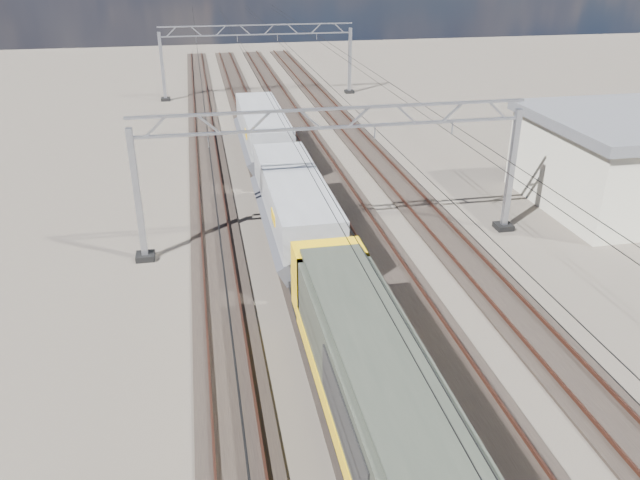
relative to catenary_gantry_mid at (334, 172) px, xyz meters
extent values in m
plane|color=black|center=(0.00, -4.00, -3.91)|extent=(160.00, 160.00, 0.00)
cube|color=black|center=(-6.00, -4.00, -3.85)|extent=(2.60, 140.00, 0.12)
cube|color=brown|center=(-6.72, -4.00, -3.69)|extent=(0.08, 140.00, 0.16)
cube|color=brown|center=(-5.28, -4.00, -3.69)|extent=(0.08, 140.00, 0.16)
cube|color=black|center=(-2.00, -4.00, -3.85)|extent=(2.60, 140.00, 0.12)
cube|color=brown|center=(-2.72, -4.00, -3.69)|extent=(0.08, 140.00, 0.16)
cube|color=brown|center=(-1.28, -4.00, -3.69)|extent=(0.08, 140.00, 0.16)
cube|color=black|center=(2.00, -4.00, -3.85)|extent=(2.60, 140.00, 0.12)
cube|color=brown|center=(1.28, -4.00, -3.69)|extent=(0.08, 140.00, 0.16)
cube|color=brown|center=(2.72, -4.00, -3.69)|extent=(0.08, 140.00, 0.16)
cube|color=black|center=(6.00, -4.00, -3.85)|extent=(2.60, 140.00, 0.12)
cube|color=brown|center=(5.28, -4.00, -3.69)|extent=(0.08, 140.00, 0.16)
cube|color=brown|center=(6.72, -4.00, -3.69)|extent=(0.08, 140.00, 0.16)
cube|color=#9598A2|center=(-9.50, 0.00, -0.61)|extent=(0.30, 0.30, 6.60)
cube|color=#9598A2|center=(9.50, 0.00, -0.61)|extent=(0.30, 0.30, 6.60)
cube|color=black|center=(-9.50, 0.00, -3.76)|extent=(0.90, 0.90, 0.30)
cube|color=black|center=(9.50, 0.00, -3.76)|extent=(0.90, 0.90, 0.30)
cube|color=#9598A2|center=(0.00, 0.00, 3.14)|extent=(19.30, 0.18, 0.12)
cube|color=#9598A2|center=(0.00, 0.00, 2.24)|extent=(19.30, 0.18, 0.12)
cube|color=#9598A2|center=(-8.31, 0.00, 2.69)|extent=(1.03, 0.10, 0.94)
cube|color=#9598A2|center=(-5.94, 0.00, 2.69)|extent=(1.03, 0.10, 0.94)
cube|color=#9598A2|center=(-3.56, 0.00, 2.69)|extent=(1.03, 0.10, 0.94)
cube|color=#9598A2|center=(-1.19, 0.00, 2.69)|extent=(1.03, 0.10, 0.94)
cube|color=#9598A2|center=(1.19, 0.00, 2.69)|extent=(1.03, 0.10, 0.94)
cube|color=#9598A2|center=(3.56, 0.00, 2.69)|extent=(1.03, 0.10, 0.94)
cube|color=#9598A2|center=(5.94, 0.00, 2.69)|extent=(1.03, 0.10, 0.94)
cube|color=#9598A2|center=(8.31, 0.00, 2.69)|extent=(1.03, 0.10, 0.94)
cube|color=#9598A2|center=(-6.00, 0.00, 1.92)|extent=(0.06, 0.06, 0.65)
cube|color=#9598A2|center=(-2.00, 0.00, 1.92)|extent=(0.06, 0.06, 0.65)
cube|color=#9598A2|center=(2.00, 0.00, 1.92)|extent=(0.06, 0.06, 0.65)
cube|color=#9598A2|center=(6.00, 0.00, 1.92)|extent=(0.06, 0.06, 0.65)
cube|color=#9598A2|center=(-9.50, 36.00, -0.61)|extent=(0.30, 0.30, 6.60)
cube|color=#9598A2|center=(9.50, 36.00, -0.61)|extent=(0.30, 0.30, 6.60)
cube|color=black|center=(-9.50, 36.00, -3.76)|extent=(0.90, 0.90, 0.30)
cube|color=black|center=(9.50, 36.00, -3.76)|extent=(0.90, 0.90, 0.30)
cube|color=#9598A2|center=(0.00, 36.00, 3.14)|extent=(19.30, 0.18, 0.12)
cube|color=#9598A2|center=(0.00, 36.00, 2.24)|extent=(19.30, 0.18, 0.12)
cube|color=#9598A2|center=(-8.31, 36.00, 2.69)|extent=(1.03, 0.10, 0.94)
cube|color=#9598A2|center=(-5.94, 36.00, 2.69)|extent=(1.03, 0.10, 0.94)
cube|color=#9598A2|center=(-3.56, 36.00, 2.69)|extent=(1.03, 0.10, 0.94)
cube|color=#9598A2|center=(-1.19, 36.00, 2.69)|extent=(1.03, 0.10, 0.94)
cube|color=#9598A2|center=(1.19, 36.00, 2.69)|extent=(1.03, 0.10, 0.94)
cube|color=#9598A2|center=(3.56, 36.00, 2.69)|extent=(1.03, 0.10, 0.94)
cube|color=#9598A2|center=(5.94, 36.00, 2.69)|extent=(1.03, 0.10, 0.94)
cube|color=#9598A2|center=(8.31, 36.00, 2.69)|extent=(1.03, 0.10, 0.94)
cube|color=#9598A2|center=(-6.00, 36.00, 1.92)|extent=(0.06, 0.06, 0.65)
cube|color=#9598A2|center=(-2.00, 36.00, 1.92)|extent=(0.06, 0.06, 0.65)
cube|color=#9598A2|center=(2.00, 36.00, 1.92)|extent=(0.06, 0.06, 0.65)
cube|color=#9598A2|center=(6.00, 36.00, 1.92)|extent=(0.06, 0.06, 0.65)
cylinder|color=black|center=(-6.00, 4.00, 1.59)|extent=(0.03, 140.00, 0.03)
cylinder|color=black|center=(-6.00, 4.00, 2.09)|extent=(0.03, 140.00, 0.03)
cylinder|color=black|center=(-2.00, 4.00, 1.59)|extent=(0.03, 140.00, 0.03)
cylinder|color=black|center=(-2.00, 4.00, 2.09)|extent=(0.03, 140.00, 0.03)
cylinder|color=black|center=(2.00, 4.00, 1.59)|extent=(0.03, 140.00, 0.03)
cylinder|color=black|center=(2.00, 4.00, 2.09)|extent=(0.03, 140.00, 0.03)
cylinder|color=black|center=(6.00, 4.00, 1.59)|extent=(0.03, 140.00, 0.03)
cylinder|color=black|center=(6.00, 4.00, 2.09)|extent=(0.03, 140.00, 0.03)
cube|color=black|center=(-2.00, -10.94, -3.16)|extent=(2.20, 3.60, 0.60)
cube|color=#2C3129|center=(-2.00, -17.44, -1.36)|extent=(2.65, 17.00, 2.60)
cube|color=yellow|center=(-0.66, -17.44, -2.36)|extent=(0.04, 17.00, 0.60)
cube|color=black|center=(-3.35, -16.44, -1.01)|extent=(0.05, 5.00, 1.40)
cube|color=black|center=(-0.65, -16.44, -1.01)|extent=(0.05, 5.00, 1.40)
cube|color=#2C3129|center=(-2.00, -17.44, 0.01)|extent=(2.25, 18.00, 0.15)
cube|color=yellow|center=(-2.00, -8.34, -1.36)|extent=(2.65, 1.80, 2.60)
cube|color=yellow|center=(-2.00, -7.39, -0.86)|extent=(2.60, 0.46, 1.52)
cube|color=black|center=(-2.55, -7.29, -0.76)|extent=(0.85, 0.08, 0.75)
cube|color=black|center=(-1.45, -7.29, -0.76)|extent=(0.85, 0.08, 0.75)
cylinder|color=black|center=(-2.85, -7.14, -2.76)|extent=(0.36, 0.50, 0.36)
cylinder|color=black|center=(-1.15, -7.14, -2.76)|extent=(0.36, 0.50, 0.36)
cylinder|color=white|center=(-2.60, -7.24, -2.16)|extent=(0.20, 0.08, 0.20)
cylinder|color=white|center=(-1.40, -7.24, -2.16)|extent=(0.20, 0.08, 0.20)
cube|color=black|center=(-2.00, -4.24, -3.19)|extent=(2.20, 2.60, 0.55)
cube|color=black|center=(-2.00, 4.76, -3.19)|extent=(2.20, 2.60, 0.55)
cube|color=black|center=(-2.00, 0.26, -2.83)|extent=(2.40, 13.00, 0.20)
cube|color=gray|center=(-2.00, 0.26, -1.11)|extent=(2.80, 12.00, 1.80)
cube|color=#494B51|center=(-2.95, 0.26, -2.36)|extent=(1.48, 12.00, 1.36)
cube|color=#494B51|center=(-1.05, 0.26, -2.36)|extent=(1.48, 12.00, 1.36)
cube|color=yellow|center=(-3.42, -2.74, -1.01)|extent=(0.04, 1.20, 0.50)
cube|color=black|center=(-2.00, 9.96, -3.19)|extent=(2.20, 2.60, 0.55)
cube|color=black|center=(-2.00, 18.96, -3.19)|extent=(2.20, 2.60, 0.55)
cube|color=black|center=(-2.00, 14.46, -2.83)|extent=(2.40, 13.00, 0.20)
cube|color=gray|center=(-2.00, 14.46, -1.11)|extent=(2.80, 12.00, 1.80)
cube|color=#494B51|center=(-2.95, 14.46, -2.36)|extent=(1.48, 12.00, 1.36)
cube|color=#494B51|center=(-1.05, 14.46, -2.36)|extent=(1.48, 12.00, 1.36)
cube|color=yellow|center=(-3.42, 11.46, -1.01)|extent=(0.04, 1.20, 0.50)
camera|label=1|loc=(-6.33, -28.61, 10.02)|focal=35.00mm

